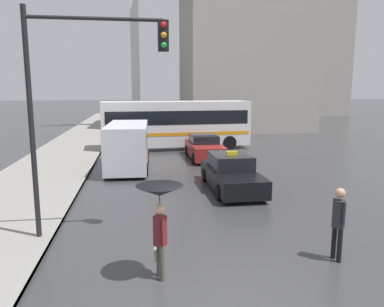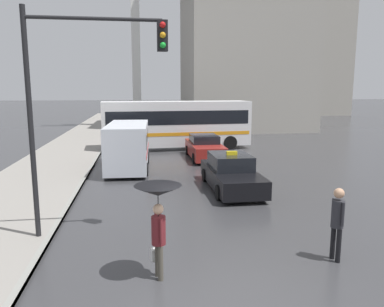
{
  "view_description": "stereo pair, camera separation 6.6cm",
  "coord_description": "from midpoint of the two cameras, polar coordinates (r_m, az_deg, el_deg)",
  "views": [
    {
      "loc": [
        -1.72,
        -6.67,
        4.15
      ],
      "look_at": [
        0.66,
        9.25,
        1.4
      ],
      "focal_mm": 35.0,
      "sensor_mm": 36.0,
      "label": 1
    },
    {
      "loc": [
        -1.65,
        -6.68,
        4.15
      ],
      "look_at": [
        0.66,
        9.25,
        1.4
      ],
      "focal_mm": 35.0,
      "sensor_mm": 36.0,
      "label": 2
    }
  ],
  "objects": [
    {
      "name": "building_tower_near",
      "position": [
        41.91,
        7.99,
        22.02
      ],
      "size": [
        12.37,
        10.7,
        26.32
      ],
      "color": "#A39E93",
      "rests_on": "ground_plane"
    },
    {
      "name": "monument_cross",
      "position": [
        42.54,
        -8.88,
        20.67
      ],
      "size": [
        9.57,
        0.9,
        21.74
      ],
      "color": "white",
      "rests_on": "ground_plane"
    },
    {
      "name": "city_bus",
      "position": [
        26.55,
        -2.55,
        4.73
      ],
      "size": [
        10.46,
        3.28,
        3.35
      ],
      "rotation": [
        0.0,
        0.0,
        -1.5
      ],
      "color": "silver",
      "rests_on": "ground_plane"
    },
    {
      "name": "ground_plane",
      "position": [
        8.03,
        5.23,
        -21.43
      ],
      "size": [
        300.0,
        300.0,
        0.0
      ],
      "primitive_type": "plane",
      "color": "#38383A"
    },
    {
      "name": "taxi",
      "position": [
        15.86,
        5.86,
        -3.04
      ],
      "size": [
        1.91,
        4.78,
        1.63
      ],
      "rotation": [
        0.0,
        0.0,
        3.14
      ],
      "color": "black",
      "rests_on": "ground_plane"
    },
    {
      "name": "pedestrian_with_umbrella",
      "position": [
        8.17,
        -5.19,
        -7.78
      ],
      "size": [
        1.03,
        1.03,
        2.13
      ],
      "rotation": [
        0.0,
        0.0,
        1.81
      ],
      "color": "#4C473D",
      "rests_on": "ground_plane"
    },
    {
      "name": "sedan_red",
      "position": [
        22.83,
        1.77,
        0.91
      ],
      "size": [
        1.91,
        4.7,
        1.42
      ],
      "rotation": [
        0.0,
        0.0,
        3.14
      ],
      "color": "maroon",
      "rests_on": "ground_plane"
    },
    {
      "name": "traffic_light",
      "position": [
        10.49,
        -16.36,
        10.35
      ],
      "size": [
        3.74,
        0.38,
        6.27
      ],
      "color": "black",
      "rests_on": "ground_plane"
    },
    {
      "name": "building_tower_far",
      "position": [
        68.61,
        15.62,
        20.02
      ],
      "size": [
        14.85,
        11.27,
        33.71
      ],
      "color": "#A39E93",
      "rests_on": "ground_plane"
    },
    {
      "name": "ambulance_van",
      "position": [
        19.88,
        -9.85,
        1.4
      ],
      "size": [
        2.28,
        5.54,
        2.4
      ],
      "rotation": [
        0.0,
        0.0,
        3.1
      ],
      "color": "silver",
      "rests_on": "ground_plane"
    },
    {
      "name": "pedestrian_man",
      "position": [
        9.83,
        21.24,
        -9.09
      ],
      "size": [
        0.33,
        0.45,
        1.83
      ],
      "rotation": [
        0.0,
        0.0,
        -1.45
      ],
      "color": "black",
      "rests_on": "ground_plane"
    }
  ]
}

